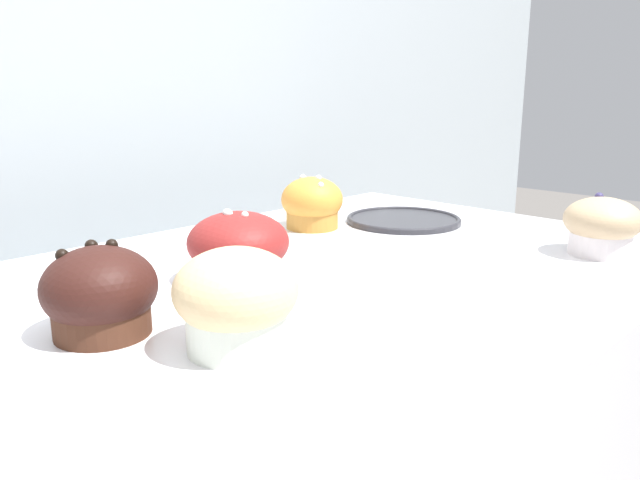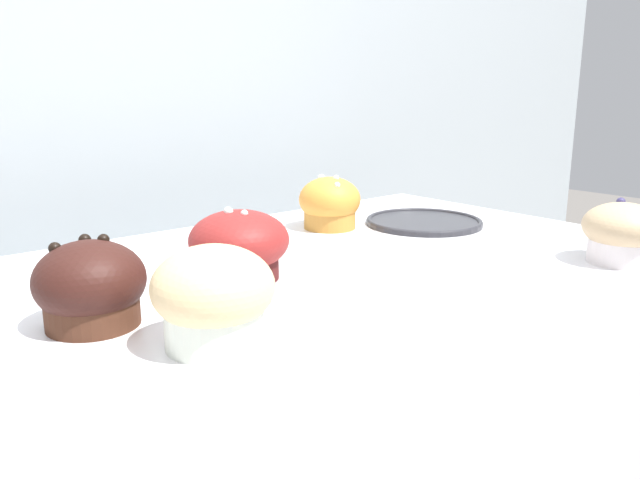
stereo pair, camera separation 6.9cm
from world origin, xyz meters
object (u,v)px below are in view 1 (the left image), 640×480
Objects in this scene: muffin_front_left at (602,226)px; muffin_front_right at (100,294)px; muffin_front_center at (238,248)px; muffin_back_right at (312,204)px; serving_plate at (403,219)px; muffin_back_left at (236,300)px.

muffin_front_left is 0.97× the size of muffin_front_right.
muffin_front_center is 1.20× the size of muffin_back_right.
muffin_back_right is 0.15m from serving_plate.
serving_plate is at bearing 8.16° from muffin_front_center.
muffin_back_right is 0.98× the size of muffin_front_left.
muffin_back_right is 0.46m from muffin_front_right.
muffin_front_right reaches higher than serving_plate.
muffin_front_center is at bearing 10.93° from muffin_front_right.
serving_plate is at bearing 93.15° from muffin_front_left.
muffin_back_right is at bearing 111.26° from muffin_front_left.
muffin_front_left is 0.61m from muffin_front_right.
muffin_front_left is at bearing -31.98° from muffin_front_center.
muffin_front_center is 0.28m from muffin_back_right.
muffin_back_left reaches higher than muffin_back_right.
muffin_back_left is 1.04× the size of muffin_front_right.
serving_plate is at bearing -30.50° from muffin_back_right.
muffin_front_center is at bearing 50.77° from muffin_back_left.
muffin_front_right is at bearing -158.83° from muffin_back_right.
muffin_back_right is at bearing 21.17° from muffin_front_right.
muffin_front_right is at bearing -170.94° from serving_plate.
muffin_front_left is (0.51, -0.10, -0.00)m from muffin_back_left.
muffin_back_left is at bearing -61.09° from muffin_front_right.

